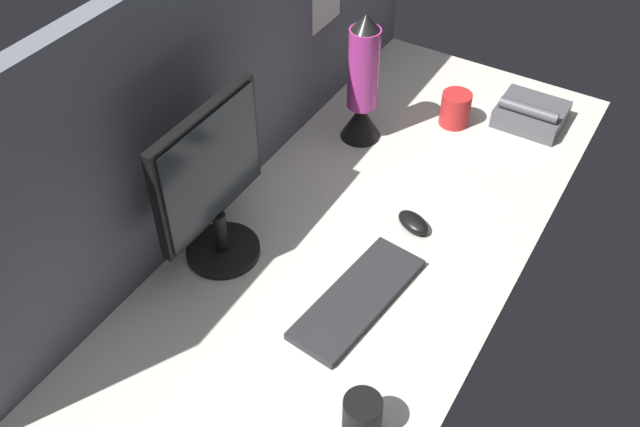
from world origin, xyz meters
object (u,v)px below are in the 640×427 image
(monitor, at_px, (212,183))
(lava_lamp, at_px, (363,89))
(mouse, at_px, (413,223))
(keyboard, at_px, (358,298))
(desk_phone, at_px, (531,114))
(mug_black_travel, at_px, (362,416))
(mug_red_plastic, at_px, (455,109))

(monitor, bearing_deg, lava_lamp, -6.64)
(mouse, relative_size, lava_lamp, 0.25)
(keyboard, height_order, lava_lamp, lava_lamp)
(mouse, xyz_separation_m, desk_phone, (0.58, -0.10, 0.01))
(keyboard, bearing_deg, mouse, 5.78)
(mug_black_travel, bearing_deg, keyboard, 29.91)
(monitor, xyz_separation_m, desk_phone, (0.90, -0.47, -0.19))
(mug_red_plastic, bearing_deg, monitor, 160.45)
(mug_red_plastic, relative_size, mug_black_travel, 1.03)
(mouse, distance_m, mug_red_plastic, 0.47)
(lava_lamp, height_order, desk_phone, lava_lamp)
(mug_black_travel, xyz_separation_m, desk_phone, (1.14, 0.05, -0.02))
(monitor, height_order, keyboard, monitor)
(keyboard, xyz_separation_m, mug_black_travel, (-0.28, -0.16, 0.04))
(mug_red_plastic, bearing_deg, lava_lamp, 133.17)
(monitor, distance_m, desk_phone, 1.03)
(monitor, relative_size, mouse, 4.33)
(keyboard, bearing_deg, mug_black_travel, -143.36)
(mug_red_plastic, distance_m, desk_phone, 0.23)
(mug_black_travel, relative_size, desk_phone, 0.51)
(desk_phone, bearing_deg, mug_red_plastic, 121.25)
(lava_lamp, bearing_deg, mouse, -131.94)
(mug_red_plastic, relative_size, lava_lamp, 0.26)
(mouse, bearing_deg, mug_black_travel, -140.96)
(mug_black_travel, bearing_deg, mouse, 15.55)
(keyboard, bearing_deg, monitor, 102.44)
(desk_phone, bearing_deg, monitor, 152.36)
(mouse, xyz_separation_m, mug_black_travel, (-0.56, -0.16, 0.03))
(mouse, bearing_deg, monitor, 154.53)
(monitor, relative_size, keyboard, 1.12)
(keyboard, bearing_deg, lava_lamp, 34.79)
(mouse, bearing_deg, keyboard, -157.46)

